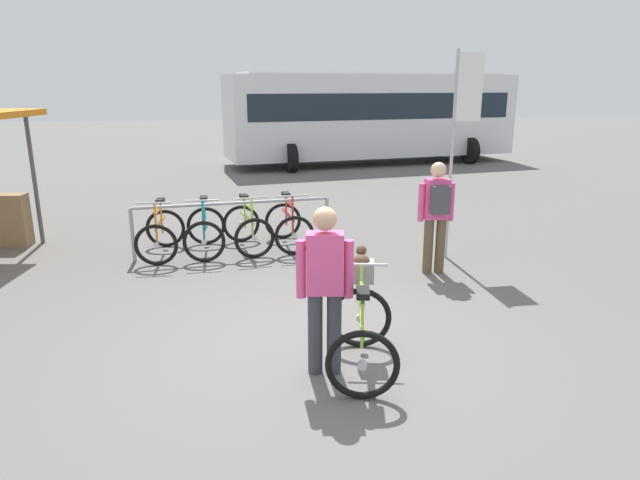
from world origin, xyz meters
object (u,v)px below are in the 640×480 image
object	(u,v)px
featured_bicycle	(361,319)
racked_bike_orange	(161,234)
racked_bike_teal	(205,231)
racked_bike_red	(288,226)
bus_distant	(371,113)
person_with_featured_bike	(325,284)
racked_bike_lime	(247,228)
banner_flag	(462,116)
pedestrian_with_backpack	(437,211)

from	to	relation	value
featured_bicycle	racked_bike_orange	bearing A→B (deg)	119.30
racked_bike_teal	racked_bike_red	bearing A→B (deg)	4.96
featured_bicycle	bus_distant	distance (m)	14.88
person_with_featured_bike	racked_bike_lime	bearing A→B (deg)	96.88
racked_bike_red	banner_flag	world-z (taller)	banner_flag
racked_bike_orange	racked_bike_lime	size ratio (longest dim) A/B	0.97
banner_flag	racked_bike_red	bearing A→B (deg)	158.01
racked_bike_lime	racked_bike_red	bearing A→B (deg)	4.96
person_with_featured_bike	bus_distant	world-z (taller)	bus_distant
racked_bike_lime	person_with_featured_bike	xyz separation A→B (m)	(0.52, -4.31, 0.54)
racked_bike_lime	featured_bicycle	distance (m)	4.31
racked_bike_orange	racked_bike_red	xyz separation A→B (m)	(2.09, 0.18, 0.00)
featured_bicycle	racked_bike_teal	bearing A→B (deg)	111.05
pedestrian_with_backpack	featured_bicycle	bearing A→B (deg)	-124.61
person_with_featured_bike	banner_flag	size ratio (longest dim) A/B	0.51
racked_bike_teal	person_with_featured_bike	xyz separation A→B (m)	(1.22, -4.24, 0.54)
racked_bike_orange	banner_flag	size ratio (longest dim) A/B	0.36
racked_bike_lime	pedestrian_with_backpack	xyz separation A→B (m)	(2.64, -1.69, 0.57)
person_with_featured_bike	banner_flag	world-z (taller)	banner_flag
pedestrian_with_backpack	bus_distant	xyz separation A→B (m)	(2.19, 11.78, 0.80)
racked_bike_red	bus_distant	bearing A→B (deg)	67.58
racked_bike_teal	bus_distant	distance (m)	11.64
racked_bike_red	person_with_featured_bike	xyz separation A→B (m)	(-0.18, -4.37, 0.54)
racked_bike_red	pedestrian_with_backpack	xyz separation A→B (m)	(1.94, -1.75, 0.57)
racked_bike_red	bus_distant	xyz separation A→B (m)	(4.14, 10.03, 1.37)
featured_bicycle	pedestrian_with_backpack	bearing A→B (deg)	55.39
featured_bicycle	person_with_featured_bike	xyz separation A→B (m)	(-0.38, -0.09, 0.42)
pedestrian_with_backpack	bus_distant	world-z (taller)	bus_distant
bus_distant	banner_flag	bearing A→B (deg)	-98.11
racked_bike_red	person_with_featured_bike	distance (m)	4.40
racked_bike_teal	featured_bicycle	xyz separation A→B (m)	(1.60, -4.15, 0.12)
racked_bike_lime	featured_bicycle	world-z (taller)	featured_bicycle
racked_bike_teal	person_with_featured_bike	size ratio (longest dim) A/B	0.68
bus_distant	racked_bike_red	bearing A→B (deg)	-112.42
racked_bike_lime	bus_distant	distance (m)	11.27
bus_distant	racked_bike_teal	bearing A→B (deg)	-118.60
banner_flag	racked_bike_teal	bearing A→B (deg)	167.01
racked_bike_teal	pedestrian_with_backpack	world-z (taller)	pedestrian_with_backpack
person_with_featured_bike	banner_flag	xyz separation A→B (m)	(2.74, 3.33, 1.32)
racked_bike_teal	racked_bike_red	size ratio (longest dim) A/B	0.97
racked_bike_orange	person_with_featured_bike	size ratio (longest dim) A/B	0.69
bus_distant	racked_bike_lime	bearing A→B (deg)	-115.60
featured_bicycle	banner_flag	bearing A→B (deg)	53.95
racked_bike_lime	racked_bike_red	distance (m)	0.70
racked_bike_red	racked_bike_lime	bearing A→B (deg)	-175.04
pedestrian_with_backpack	banner_flag	world-z (taller)	banner_flag
racked_bike_teal	featured_bicycle	size ratio (longest dim) A/B	0.89
person_with_featured_bike	bus_distant	bearing A→B (deg)	73.31
person_with_featured_bike	bus_distant	distance (m)	15.05
racked_bike_orange	racked_bike_red	distance (m)	2.10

